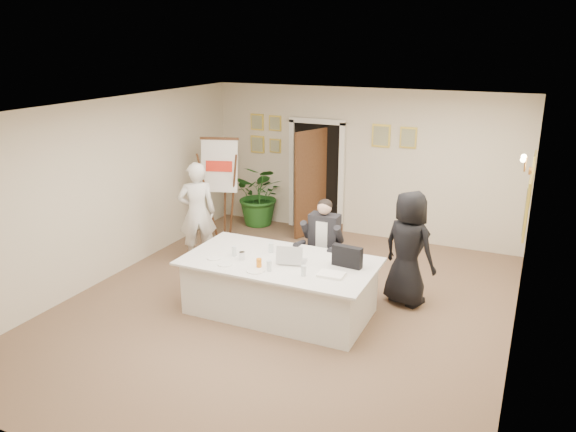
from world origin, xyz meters
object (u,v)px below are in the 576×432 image
(standing_woman, at_px, (408,248))
(potted_palm, at_px, (261,195))
(conference_table, at_px, (280,286))
(laptop, at_px, (293,252))
(paper_stack, at_px, (331,275))
(steel_jug, at_px, (242,256))
(oj_glass, at_px, (259,263))
(seated_man, at_px, (323,244))
(laptop_bag, at_px, (347,256))
(flip_chart, at_px, (222,195))
(standing_man, at_px, (197,213))

(standing_woman, height_order, potted_palm, standing_woman)
(conference_table, distance_m, potted_palm, 3.89)
(laptop, bearing_deg, potted_palm, 108.98)
(standing_woman, bearing_deg, laptop, 60.69)
(conference_table, distance_m, laptop, 0.56)
(paper_stack, xyz_separation_m, steel_jug, (-1.30, 0.01, 0.04))
(oj_glass, bearing_deg, seated_man, 74.13)
(conference_table, distance_m, laptop_bag, 1.06)
(conference_table, relative_size, flip_chart, 1.36)
(standing_woman, relative_size, laptop, 4.50)
(seated_man, bearing_deg, steel_jug, -116.13)
(conference_table, distance_m, standing_man, 2.42)
(standing_woman, xyz_separation_m, potted_palm, (-3.52, 2.30, -0.20))
(conference_table, height_order, flip_chart, flip_chart)
(standing_man, height_order, paper_stack, standing_man)
(flip_chart, bearing_deg, standing_man, -81.38)
(paper_stack, bearing_deg, seated_man, 115.58)
(standing_woman, bearing_deg, paper_stack, 83.81)
(conference_table, xyz_separation_m, steel_jug, (-0.48, -0.19, 0.44))
(laptop_bag, distance_m, oj_glass, 1.16)
(flip_chart, relative_size, laptop, 5.20)
(flip_chart, height_order, standing_woman, flip_chart)
(laptop, height_order, oj_glass, laptop)
(flip_chart, height_order, laptop_bag, flip_chart)
(laptop_bag, relative_size, steel_jug, 3.67)
(seated_man, relative_size, standing_man, 0.82)
(conference_table, relative_size, oj_glass, 20.09)
(standing_man, relative_size, laptop_bag, 4.27)
(seated_man, xyz_separation_m, laptop_bag, (0.65, -0.81, 0.21))
(flip_chart, distance_m, steel_jug, 2.98)
(paper_stack, bearing_deg, potted_palm, 128.65)
(laptop, height_order, steel_jug, laptop)
(standing_man, bearing_deg, laptop, 114.94)
(standing_man, bearing_deg, laptop_bag, 123.31)
(laptop, relative_size, steel_jug, 3.36)
(conference_table, height_order, oj_glass, oj_glass)
(standing_man, distance_m, paper_stack, 3.19)
(potted_palm, bearing_deg, flip_chart, -102.03)
(oj_glass, bearing_deg, laptop_bag, 27.14)
(seated_man, distance_m, standing_man, 2.33)
(potted_palm, xyz_separation_m, oj_glass, (1.87, -3.68, 0.21))
(conference_table, bearing_deg, laptop_bag, 11.21)
(seated_man, relative_size, paper_stack, 4.27)
(standing_woman, bearing_deg, steel_jug, 54.90)
(conference_table, distance_m, flip_chart, 3.19)
(potted_palm, bearing_deg, standing_woman, -33.16)
(potted_palm, bearing_deg, standing_man, -91.98)
(standing_man, bearing_deg, potted_palm, -130.64)
(flip_chart, relative_size, standing_woman, 1.15)
(potted_palm, relative_size, laptop_bag, 3.14)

